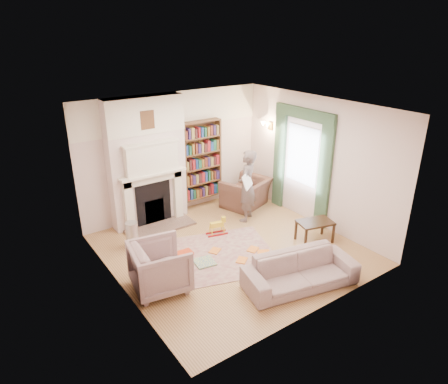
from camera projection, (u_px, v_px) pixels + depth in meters
floor at (231, 249)px, 7.93m from camera, size 4.50×4.50×0.00m
ceiling at (232, 108)px, 6.85m from camera, size 4.50×4.50×0.00m
wall_back at (174, 154)px, 9.09m from camera, size 4.50×0.00×4.50m
wall_front at (324, 231)px, 5.69m from camera, size 4.50×0.00×4.50m
wall_left at (115, 214)px, 6.20m from camera, size 0.00×4.50×4.50m
wall_right at (316, 162)px, 8.58m from camera, size 0.00×4.50×4.50m
fireplace at (147, 163)px, 8.55m from camera, size 1.70×0.58×2.80m
bookcase at (201, 160)px, 9.42m from camera, size 1.00×0.24×1.85m
window at (303, 155)px, 8.86m from camera, size 0.02×0.90×1.30m
curtain_left at (324, 175)px, 8.40m from camera, size 0.07×0.32×2.40m
curtain_right at (279, 158)px, 9.46m from camera, size 0.07×0.32×2.40m
pelmet at (304, 114)px, 8.47m from camera, size 0.09×1.70×0.24m
wall_sconce at (264, 127)px, 9.41m from camera, size 0.20×0.24×0.24m
rug at (213, 256)px, 7.68m from camera, size 2.79×2.43×0.01m
armchair_reading at (246, 193)px, 9.72m from camera, size 1.30×1.21×0.69m
armchair_left at (160, 267)px, 6.61m from camera, size 1.05×1.03×0.83m
sofa at (300, 271)px, 6.73m from camera, size 2.05×1.17×0.56m
man_reading at (247, 186)px, 8.85m from camera, size 0.72×0.67×1.64m
newspaper at (247, 181)px, 8.53m from camera, size 0.44×0.36×0.30m
coffee_table at (314, 231)px, 8.15m from camera, size 0.79×0.61×0.45m
paraffin_heater at (132, 235)px, 7.90m from camera, size 0.26×0.26×0.55m
rocking_horse at (217, 226)px, 8.41m from camera, size 0.48×0.28×0.39m
board_game at (204, 262)px, 7.45m from camera, size 0.42×0.42×0.03m
game_box_lid at (184, 253)px, 7.71m from camera, size 0.35×0.24×0.06m
comic_annuals at (243, 253)px, 7.76m from camera, size 1.05×0.87×0.02m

